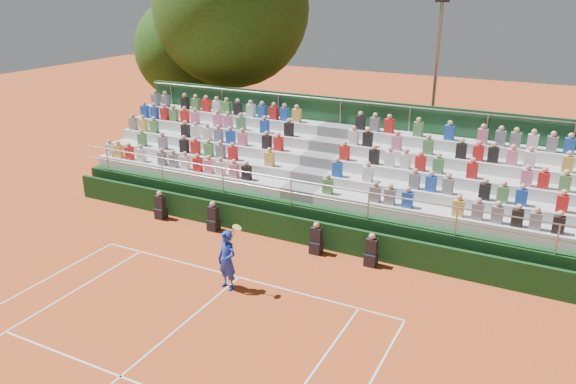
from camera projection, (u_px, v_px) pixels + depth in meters
The scene contains 8 objects.
ground at pixel (239, 277), 18.19m from camera, with size 90.00×90.00×0.00m, color #C24D20.
courtside_wall at pixel (284, 227), 20.69m from camera, with size 20.00×0.15×1.00m, color black.
line_officials at pixel (259, 228), 20.67m from camera, with size 9.31×0.40×1.19m.
grandstand at pixel (320, 186), 23.19m from camera, with size 20.00×5.20×4.40m.
tennis_player at pixel (227, 260), 17.24m from camera, with size 0.93×0.63×2.22m.
tree_west at pixel (187, 49), 31.45m from camera, with size 5.80×5.80×8.40m.
tree_east at pixel (231, 9), 28.96m from camera, with size 8.08×8.08×11.77m.
floodlight_mast at pixel (436, 76), 25.92m from camera, with size 0.60×0.25×8.52m.
Camera 1 is at (8.69, -13.61, 8.96)m, focal length 35.00 mm.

